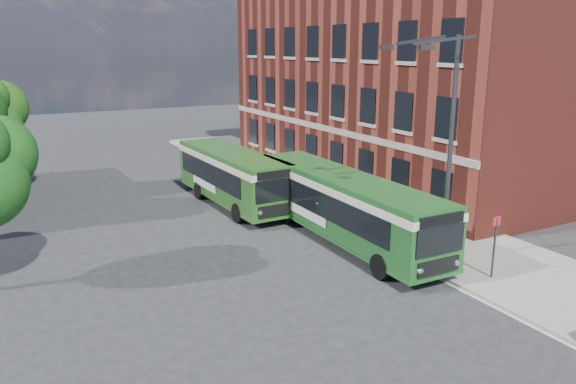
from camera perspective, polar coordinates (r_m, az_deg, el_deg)
ground at (r=22.45m, az=1.95°, el=-7.89°), size 120.00×120.00×0.00m
pavement at (r=32.37m, az=5.58°, el=-0.65°), size 6.00×48.00×0.15m
kerb_line at (r=30.86m, az=0.86°, el=-1.49°), size 0.12×48.00×0.01m
brick_office at (r=38.64m, az=11.33°, el=12.01°), size 12.10×26.00×14.20m
street_lamp at (r=22.38m, az=15.50°, el=4.31°), size 2.96×2.38×9.00m
bus_stop_sign at (r=22.26m, az=20.24°, el=-4.88°), size 0.35×0.08×2.52m
bus_front at (r=25.26m, az=5.71°, el=-0.94°), size 2.73×12.57×3.02m
bus_rear at (r=30.94m, az=-5.65°, el=1.97°), size 2.90×10.09×3.02m
pedestrian_a at (r=23.71m, az=14.94°, el=-4.63°), size 0.72×0.63×1.65m
pedestrian_b at (r=25.23m, az=15.58°, el=-3.44°), size 0.92×0.78×1.69m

